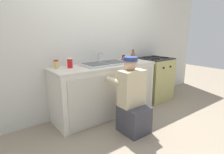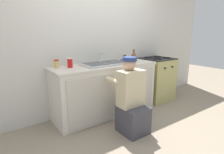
% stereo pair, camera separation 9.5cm
% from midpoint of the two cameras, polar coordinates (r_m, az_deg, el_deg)
% --- Properties ---
extents(ground_plane, '(12.00, 12.00, 0.00)m').
position_cam_midpoint_polar(ground_plane, '(3.25, 0.24, -12.77)').
color(ground_plane, gray).
extents(back_wall, '(6.00, 0.10, 2.50)m').
position_cam_midpoint_polar(back_wall, '(3.45, -6.43, 10.32)').
color(back_wall, silver).
rests_on(back_wall, ground_plane).
extents(counter_cabinet, '(1.83, 0.62, 0.86)m').
position_cam_midpoint_polar(counter_cabinet, '(3.31, -2.83, -4.27)').
color(counter_cabinet, silver).
rests_on(counter_cabinet, ground_plane).
extents(countertop, '(1.87, 0.62, 0.04)m').
position_cam_midpoint_polar(countertop, '(3.20, -3.02, 3.45)').
color(countertop, beige).
rests_on(countertop, counter_cabinet).
extents(sink_double_basin, '(0.80, 0.44, 0.19)m').
position_cam_midpoint_polar(sink_double_basin, '(3.20, -3.05, 4.15)').
color(sink_double_basin, silver).
rests_on(sink_double_basin, countertop).
extents(stove_range, '(0.63, 0.62, 0.92)m').
position_cam_midpoint_polar(stove_range, '(4.16, 12.15, -0.42)').
color(stove_range, tan).
rests_on(stove_range, ground_plane).
extents(plumber_person, '(0.42, 0.61, 1.10)m').
position_cam_midpoint_polar(plumber_person, '(2.74, 5.25, -7.49)').
color(plumber_person, '#3F3F47').
rests_on(plumber_person, ground_plane).
extents(condiment_jar, '(0.07, 0.07, 0.13)m').
position_cam_midpoint_polar(condiment_jar, '(3.00, -17.52, 3.75)').
color(condiment_jar, '#DBB760').
rests_on(condiment_jar, countertop).
extents(soda_cup_red, '(0.08, 0.08, 0.15)m').
position_cam_midpoint_polar(soda_cup_red, '(2.97, -13.61, 4.13)').
color(soda_cup_red, red).
rests_on(soda_cup_red, countertop).
extents(spice_bottle_pepper, '(0.04, 0.04, 0.10)m').
position_cam_midpoint_polar(spice_bottle_pepper, '(3.69, 2.89, 5.94)').
color(spice_bottle_pepper, '#513823').
rests_on(spice_bottle_pepper, countertop).
extents(vase_decorative, '(0.10, 0.10, 0.23)m').
position_cam_midpoint_polar(vase_decorative, '(3.52, 5.61, 6.14)').
color(vase_decorative, brown).
rests_on(vase_decorative, countertop).
extents(spice_bottle_red, '(0.04, 0.04, 0.10)m').
position_cam_midpoint_polar(spice_bottle_red, '(3.61, 2.62, 5.75)').
color(spice_bottle_red, red).
rests_on(spice_bottle_red, countertop).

